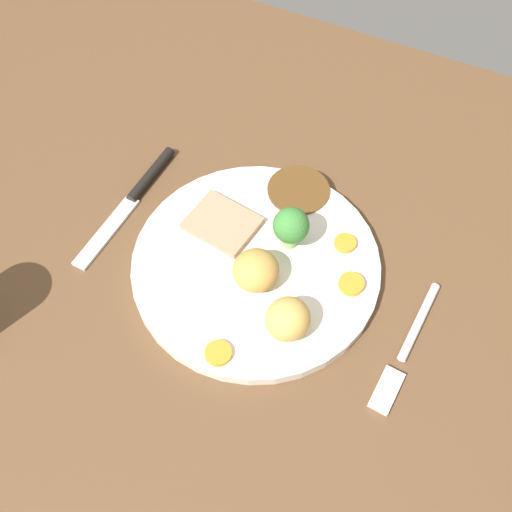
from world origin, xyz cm
name	(u,v)px	position (x,y,z in cm)	size (l,w,h in cm)	color
dining_table	(280,287)	(0.00, 0.00, 1.80)	(120.00, 84.00, 3.60)	brown
dinner_plate	(256,265)	(2.88, -0.03, 4.30)	(26.31, 26.31, 1.40)	silver
gravy_pool	(298,190)	(2.64, -10.67, 5.15)	(7.11, 7.11, 0.30)	#563819
meat_slice_main	(222,223)	(8.20, -2.60, 5.40)	(7.25, 5.83, 0.80)	tan
roast_potato_left	(288,319)	(-3.24, 5.66, 6.97)	(4.58, 4.33, 3.95)	tan
roast_potato_right	(256,270)	(1.91, 2.01, 6.87)	(4.76, 4.82, 3.74)	#BC8C42
carrot_coin_front	(351,284)	(-7.19, -1.58, 5.34)	(2.64, 2.64, 0.67)	orange
carrot_coin_back	(345,243)	(-4.81, -6.04, 5.29)	(2.35, 2.35, 0.57)	orange
carrot_coin_side	(218,353)	(1.57, 11.06, 5.29)	(2.63, 2.63, 0.57)	orange
broccoli_floret	(291,226)	(0.62, -3.64, 8.11)	(3.84, 3.84, 5.22)	#8CB766
fork	(406,349)	(-14.57, 2.17, 3.99)	(2.52, 15.31, 0.90)	silver
knife	(135,195)	(19.62, -2.66, 4.05)	(2.20, 18.54, 1.20)	black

